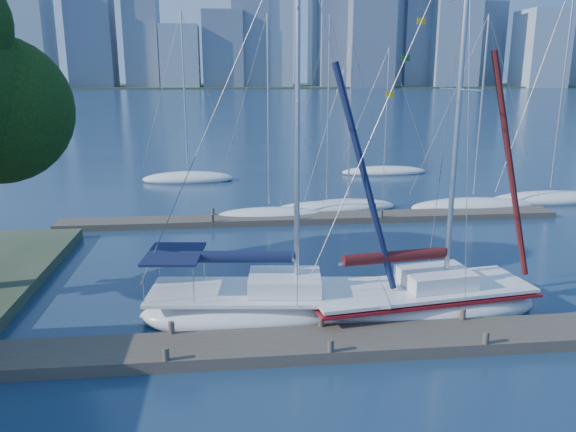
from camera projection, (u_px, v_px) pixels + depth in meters
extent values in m
plane|color=#172B49|center=(325.00, 349.00, 18.29)|extent=(700.00, 700.00, 0.00)
cube|color=#494035|center=(325.00, 344.00, 18.24)|extent=(26.00, 2.00, 0.40)
cube|color=#494035|center=(313.00, 218.00, 33.85)|extent=(30.00, 1.80, 0.36)
cube|color=#38472D|center=(231.00, 86.00, 326.27)|extent=(800.00, 100.00, 1.50)
ellipsoid|color=white|center=(267.00, 311.00, 20.57)|extent=(9.45, 3.96, 1.61)
cube|color=white|center=(267.00, 292.00, 20.38)|extent=(8.75, 3.65, 0.13)
cube|color=white|center=(285.00, 282.00, 20.28)|extent=(2.77, 2.22, 0.59)
cylinder|color=silver|center=(297.00, 119.00, 18.82)|extent=(0.19, 0.19, 12.33)
cylinder|color=silver|center=(236.00, 260.00, 20.07)|extent=(4.34, 0.57, 0.11)
cylinder|color=black|center=(236.00, 257.00, 20.04)|extent=(4.03, 0.85, 0.43)
cube|color=black|center=(174.00, 254.00, 20.01)|extent=(2.19, 2.75, 0.09)
ellipsoid|color=white|center=(418.00, 306.00, 21.00)|extent=(9.28, 4.15, 1.57)
cube|color=white|center=(420.00, 288.00, 20.82)|extent=(8.60, 3.82, 0.13)
cube|color=white|center=(436.00, 277.00, 20.87)|extent=(2.76, 2.24, 0.58)
cylinder|color=silver|center=(458.00, 109.00, 19.42)|extent=(0.19, 0.19, 12.98)
cylinder|color=silver|center=(394.00, 259.00, 20.26)|extent=(4.22, 0.69, 0.10)
cylinder|color=#4F1116|center=(395.00, 257.00, 20.23)|extent=(3.93, 0.96, 0.42)
cube|color=maroon|center=(419.00, 292.00, 20.86)|extent=(8.80, 3.97, 0.10)
ellipsoid|color=white|center=(269.00, 216.00, 34.46)|extent=(6.83, 2.40, 1.01)
cylinder|color=silver|center=(268.00, 112.00, 32.89)|extent=(0.11, 0.11, 11.04)
ellipsoid|color=white|center=(327.00, 209.00, 36.24)|extent=(6.88, 4.06, 0.96)
cylinder|color=silver|center=(328.00, 110.00, 34.66)|extent=(0.10, 0.10, 11.16)
ellipsoid|color=white|center=(348.00, 206.00, 36.83)|extent=(6.48, 3.41, 0.97)
cylinder|color=silver|center=(350.00, 121.00, 35.43)|extent=(0.11, 0.11, 9.75)
ellipsoid|color=white|center=(473.00, 207.00, 36.64)|extent=(8.57, 3.68, 1.15)
cylinder|color=silver|center=(481.00, 108.00, 35.04)|extent=(0.13, 0.13, 11.07)
ellipsoid|color=white|center=(549.00, 199.00, 38.72)|extent=(8.65, 3.20, 1.15)
cylinder|color=silver|center=(563.00, 83.00, 36.76)|extent=(0.13, 0.13, 13.97)
ellipsoid|color=white|center=(188.00, 179.00, 46.04)|extent=(7.53, 2.84, 1.20)
cylinder|color=silver|center=(184.00, 92.00, 44.29)|extent=(0.13, 0.13, 12.20)
ellipsoid|color=white|center=(384.00, 172.00, 49.38)|extent=(7.79, 3.80, 1.03)
cylinder|color=silver|center=(387.00, 107.00, 47.97)|extent=(0.11, 0.11, 9.77)
cube|color=#9AABB9|center=(2.00, 36.00, 295.93)|extent=(12.74, 14.18, 52.91)
cube|color=#8298A8|center=(32.00, 31.00, 274.59)|extent=(15.75, 23.42, 55.75)
cube|color=slate|center=(91.00, 37.00, 281.42)|extent=(21.57, 17.63, 50.79)
cube|color=#9AABB9|center=(144.00, 52.00, 306.49)|extent=(15.62, 17.61, 37.37)
cube|color=#8298A8|center=(180.00, 57.00, 285.92)|extent=(19.22, 19.81, 31.19)
cube|color=slate|center=(223.00, 50.00, 288.94)|extent=(20.56, 16.86, 38.46)
cube|color=#9AABB9|center=(272.00, 15.00, 289.86)|extent=(20.56, 14.99, 73.60)
cube|color=#8298A8|center=(325.00, 11.00, 306.68)|extent=(16.55, 17.46, 81.21)
cube|color=slate|center=(371.00, 10.00, 284.03)|extent=(22.43, 18.95, 76.76)
cube|color=#9AABB9|center=(400.00, 31.00, 303.88)|extent=(14.47, 17.11, 59.78)
cube|color=#8298A8|center=(453.00, 38.00, 292.93)|extent=(23.18, 18.80, 51.18)
cube|color=slate|center=(485.00, 45.00, 325.51)|extent=(16.78, 17.52, 46.69)
cube|color=#9AABB9|center=(540.00, 49.00, 298.70)|extent=(21.65, 23.94, 39.86)
cube|color=slate|center=(419.00, 5.00, 297.02)|extent=(18.03, 18.00, 85.27)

